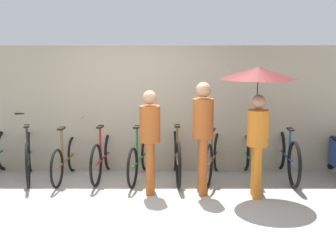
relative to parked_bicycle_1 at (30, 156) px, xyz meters
The scene contains 13 objects.
ground_plane 2.44m from the parked_bicycle_1, 37.74° to the right, with size 30.00×30.00×0.00m, color #9E998E.
back_wall 2.10m from the parked_bicycle_1, 14.66° to the left, with size 13.99×0.12×2.27m.
parked_bicycle_1 is the anchor object (origin of this frame).
parked_bicycle_2 0.64m from the parked_bicycle_1, ahead, with size 0.44×1.62×1.01m.
parked_bicycle_3 1.27m from the parked_bicycle_1, ahead, with size 0.44×1.69×1.04m.
parked_bicycle_4 1.90m from the parked_bicycle_1, ahead, with size 0.46×1.71×1.05m.
parked_bicycle_5 2.53m from the parked_bicycle_1, ahead, with size 0.44×1.77×0.97m.
parked_bicycle_6 3.17m from the parked_bicycle_1, ahead, with size 0.57×1.67×1.07m.
parked_bicycle_7 3.80m from the parked_bicycle_1, ahead, with size 0.44×1.78×0.99m.
parked_bicycle_8 4.44m from the parked_bicycle_1, ahead, with size 0.44×1.87×1.06m.
pedestrian_leading 2.31m from the parked_bicycle_1, 19.97° to the right, with size 0.32×0.32×1.61m.
pedestrian_center 3.09m from the parked_bicycle_1, 15.20° to the right, with size 0.32×0.32×1.74m.
pedestrian_trailing 4.01m from the parked_bicycle_1, 12.72° to the right, with size 1.13×1.13×1.97m.
Camera 1 is at (0.49, -6.31, 2.38)m, focal length 50.00 mm.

